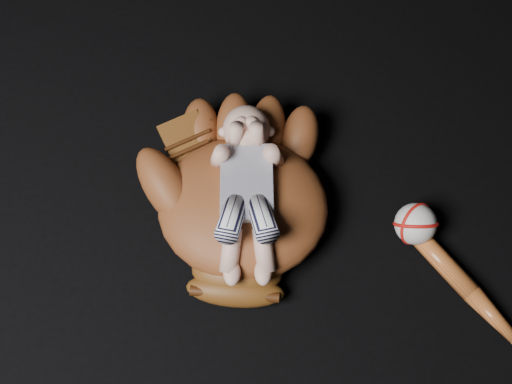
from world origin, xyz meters
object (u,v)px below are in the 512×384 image
Objects in this scene: newborn_baby at (247,195)px; baseball_bat at (481,303)px; baseball_glove at (243,202)px; baseball at (416,224)px.

newborn_baby is 0.85× the size of baseball_bat.
baseball_glove is 0.49m from baseball_bat.
baseball is at bearing -4.64° from newborn_baby.
baseball_bat is (0.42, -0.22, -0.11)m from newborn_baby.
baseball_bat is 4.97× the size of baseball.
baseball_glove is 1.35× the size of newborn_baby.
baseball reaches higher than baseball_bat.
baseball_bat is at bearing -60.01° from baseball.
newborn_baby reaches higher than baseball_bat.
newborn_baby is at bearing 152.07° from baseball_bat.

